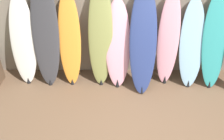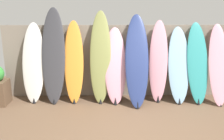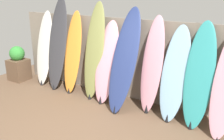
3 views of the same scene
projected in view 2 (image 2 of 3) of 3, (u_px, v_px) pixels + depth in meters
name	position (u px, v px, depth m)	size (l,w,h in m)	color
ground	(134.00, 134.00, 4.56)	(7.68, 7.68, 0.00)	brown
fence_back	(127.00, 61.00, 6.26)	(6.08, 0.11, 1.80)	gray
surfboard_white_0	(33.00, 64.00, 5.88)	(0.57, 0.50, 1.88)	white
surfboard_charcoal_1	(53.00, 56.00, 5.83)	(0.56, 0.57, 2.23)	#38383D
surfboard_orange_2	(74.00, 63.00, 5.88)	(0.46, 0.51, 1.93)	orange
surfboard_olive_3	(100.00, 58.00, 5.85)	(0.52, 0.56, 2.16)	olive
surfboard_pink_4	(115.00, 66.00, 5.87)	(0.53, 0.65, 1.77)	pink
surfboard_navy_5	(137.00, 61.00, 5.74)	(0.56, 0.91, 2.08)	navy
surfboard_pink_6	(158.00, 62.00, 5.93)	(0.48, 0.49, 1.93)	pink
surfboard_skyblue_7	(179.00, 66.00, 5.91)	(0.50, 0.64, 1.78)	#8CB7D6
surfboard_teal_8	(197.00, 64.00, 5.90)	(0.54, 0.70, 1.88)	teal
surfboard_pink_9	(219.00, 65.00, 5.85)	(0.50, 0.80, 1.84)	pink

